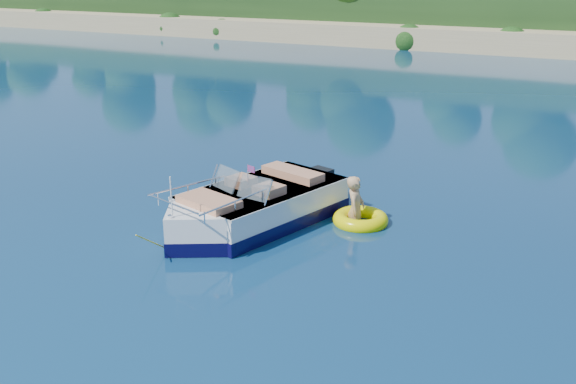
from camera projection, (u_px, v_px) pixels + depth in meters
name	position (u px, v px, depth m)	size (l,w,h in m)	color
ground	(181.00, 243.00, 13.28)	(160.00, 160.00, 0.00)	#091F40
shoreline	(554.00, 13.00, 66.20)	(170.00, 59.00, 6.00)	tan
motorboat	(251.00, 210.00, 14.08)	(2.88, 5.43, 1.85)	white
tow_tube	(360.00, 219.00, 14.30)	(1.32, 1.32, 0.33)	#F5EC00
boy	(355.00, 221.00, 14.44)	(0.61, 0.40, 1.67)	tan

